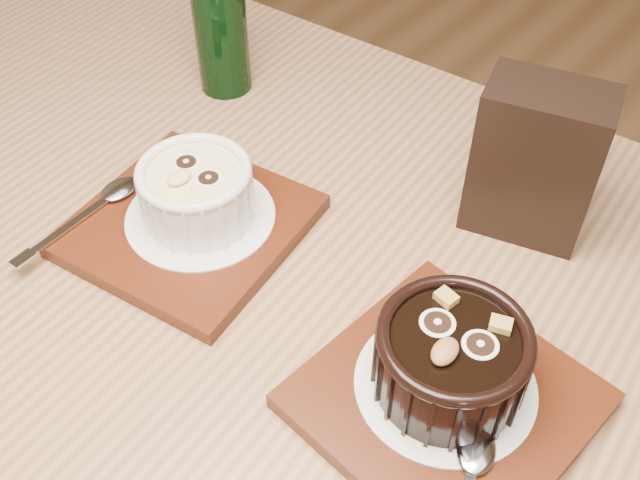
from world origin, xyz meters
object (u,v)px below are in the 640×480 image
(table, at_px, (258,390))
(ramekin_white, at_px, (196,190))
(tray_left, at_px, (189,226))
(green_bottle, at_px, (220,19))
(ramekin_dark, at_px, (451,357))
(condiment_stand, at_px, (535,161))
(tray_right, at_px, (445,400))

(table, height_order, ramekin_white, ramekin_white)
(tray_left, relative_size, green_bottle, 0.88)
(ramekin_dark, distance_m, condiment_stand, 0.20)
(ramekin_white, distance_m, condiment_stand, 0.28)
(ramekin_dark, relative_size, condiment_stand, 0.76)
(ramekin_white, height_order, tray_right, ramekin_white)
(table, bearing_deg, tray_right, 13.47)
(ramekin_white, relative_size, tray_right, 0.54)
(table, xyz_separation_m, ramekin_dark, (0.15, 0.04, 0.14))
(table, distance_m, green_bottle, 0.37)
(ramekin_white, xyz_separation_m, ramekin_dark, (0.26, -0.01, 0.00))
(condiment_stand, bearing_deg, tray_left, -138.10)
(tray_right, distance_m, condiment_stand, 0.22)
(tray_left, bearing_deg, ramekin_dark, -0.01)
(table, relative_size, ramekin_dark, 11.80)
(tray_left, relative_size, tray_right, 1.00)
(green_bottle, bearing_deg, tray_left, -53.99)
(ramekin_white, bearing_deg, green_bottle, 133.30)
(tray_left, height_order, green_bottle, green_bottle)
(tray_left, distance_m, ramekin_white, 0.04)
(table, xyz_separation_m, tray_right, (0.16, 0.04, 0.10))
(ramekin_white, height_order, condiment_stand, condiment_stand)
(ramekin_dark, height_order, green_bottle, green_bottle)
(ramekin_dark, bearing_deg, condiment_stand, 98.18)
(tray_left, height_order, condiment_stand, condiment_stand)
(table, relative_size, green_bottle, 6.15)
(tray_right, height_order, ramekin_dark, ramekin_dark)
(tray_right, height_order, green_bottle, green_bottle)
(ramekin_dark, relative_size, green_bottle, 0.52)
(condiment_stand, bearing_deg, table, -113.65)
(green_bottle, bearing_deg, ramekin_dark, -24.50)
(green_bottle, bearing_deg, ramekin_white, -51.29)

